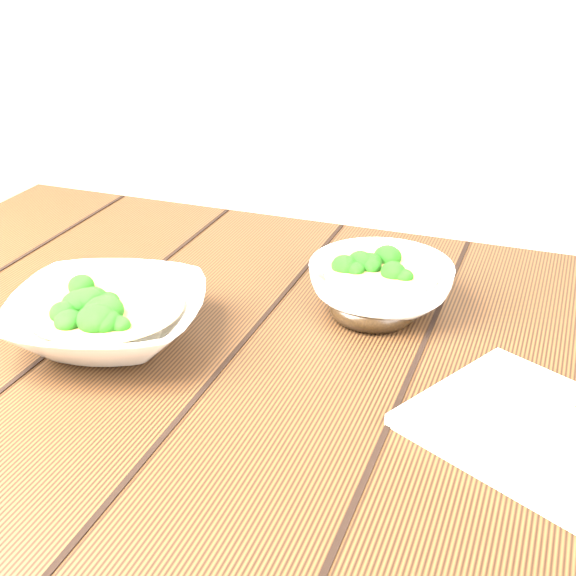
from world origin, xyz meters
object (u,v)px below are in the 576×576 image
(table, at_px, (261,428))
(soup_bowl_back, at_px, (380,284))
(soup_bowl_front, at_px, (108,316))
(napkin, at_px, (543,433))
(trivet, at_px, (373,307))

(table, xyz_separation_m, soup_bowl_back, (0.11, 0.15, 0.15))
(table, height_order, soup_bowl_back, soup_bowl_back)
(soup_bowl_front, bearing_deg, napkin, -2.71)
(soup_bowl_back, bearing_deg, table, -126.05)
(table, bearing_deg, trivet, 46.83)
(soup_bowl_back, xyz_separation_m, napkin, (0.22, -0.22, -0.02))
(soup_bowl_back, height_order, napkin, soup_bowl_back)
(table, bearing_deg, soup_bowl_back, 53.95)
(soup_bowl_back, bearing_deg, trivet, -89.96)
(soup_bowl_back, xyz_separation_m, trivet, (0.00, -0.03, -0.02))
(trivet, bearing_deg, soup_bowl_front, -149.57)
(trivet, xyz_separation_m, napkin, (0.22, -0.19, -0.01))
(soup_bowl_front, relative_size, trivet, 2.54)
(trivet, bearing_deg, napkin, -40.50)
(table, relative_size, soup_bowl_front, 4.31)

